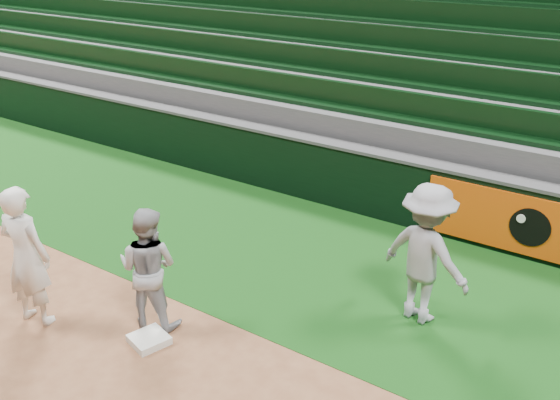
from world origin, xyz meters
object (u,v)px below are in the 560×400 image
object	(u,v)px
first_base	(149,339)
baserunner	(148,268)
first_baseman	(26,256)
base_coach	(426,254)

from	to	relation	value
first_base	baserunner	world-z (taller)	baserunner
first_base	baserunner	xyz separation A→B (m)	(-0.29, 0.36, 0.80)
first_base	first_baseman	distance (m)	1.96
first_base	baserunner	distance (m)	0.92
baserunner	first_baseman	bearing A→B (deg)	15.42
base_coach	baserunner	bearing A→B (deg)	47.84
baserunner	base_coach	distance (m)	3.66
first_baseman	baserunner	distance (m)	1.61
first_baseman	base_coach	xyz separation A→B (m)	(4.29, 3.04, 0.00)
first_base	baserunner	bearing A→B (deg)	128.66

